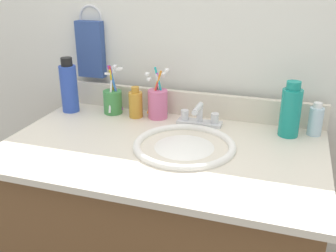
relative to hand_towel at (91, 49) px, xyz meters
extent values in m
cube|color=brown|center=(0.40, -0.32, -0.63)|extent=(0.97, 0.57, 0.78)
cube|color=beige|center=(0.40, -0.32, -0.23)|extent=(1.01, 0.62, 0.02)
cube|color=beige|center=(0.40, -0.02, -0.17)|extent=(1.01, 0.02, 0.09)
cube|color=silver|center=(0.40, 0.04, -0.37)|extent=(2.11, 0.04, 1.30)
torus|color=silver|center=(0.00, 0.02, 0.12)|extent=(0.10, 0.01, 0.10)
cube|color=#334C8C|center=(0.00, 0.00, 0.00)|extent=(0.11, 0.04, 0.22)
torus|color=white|center=(0.48, -0.31, -0.22)|extent=(0.32, 0.32, 0.02)
ellipsoid|color=white|center=(0.48, -0.31, -0.26)|extent=(0.28, 0.28, 0.11)
cylinder|color=#B2B5BA|center=(0.48, -0.31, -0.29)|extent=(0.04, 0.04, 0.01)
cube|color=silver|center=(0.48, -0.11, -0.21)|extent=(0.16, 0.05, 0.01)
cylinder|color=silver|center=(0.48, -0.11, -0.18)|extent=(0.02, 0.02, 0.06)
cylinder|color=silver|center=(0.48, -0.14, -0.15)|extent=(0.02, 0.09, 0.02)
cylinder|color=silver|center=(0.42, -0.11, -0.19)|extent=(0.03, 0.03, 0.04)
cylinder|color=silver|center=(0.53, -0.11, -0.19)|extent=(0.03, 0.03, 0.04)
cylinder|color=teal|center=(0.78, -0.11, -0.14)|extent=(0.07, 0.07, 0.16)
cylinder|color=teal|center=(0.78, -0.11, -0.05)|extent=(0.05, 0.05, 0.03)
cylinder|color=silver|center=(0.86, -0.08, -0.17)|extent=(0.05, 0.05, 0.10)
cylinder|color=white|center=(0.86, -0.08, -0.12)|extent=(0.03, 0.03, 0.02)
cylinder|color=#2D4CB2|center=(-0.04, -0.13, -0.13)|extent=(0.06, 0.06, 0.18)
cylinder|color=black|center=(-0.04, -0.13, -0.02)|extent=(0.04, 0.04, 0.03)
cylinder|color=gold|center=(0.23, -0.11, -0.17)|extent=(0.05, 0.05, 0.10)
cylinder|color=gold|center=(0.23, -0.11, -0.11)|extent=(0.03, 0.03, 0.02)
cylinder|color=#3F8C47|center=(0.13, -0.09, -0.18)|extent=(0.07, 0.07, 0.09)
cylinder|color=yellow|center=(0.13, -0.08, -0.13)|extent=(0.01, 0.06, 0.16)
cube|color=white|center=(0.13, -0.06, -0.06)|extent=(0.01, 0.02, 0.01)
cylinder|color=#D8333F|center=(0.13, -0.08, -0.12)|extent=(0.01, 0.05, 0.18)
cube|color=white|center=(0.13, -0.06, -0.05)|extent=(0.01, 0.02, 0.01)
cylinder|color=blue|center=(0.14, -0.09, -0.12)|extent=(0.04, 0.01, 0.18)
cube|color=white|center=(0.16, -0.09, -0.04)|extent=(0.01, 0.02, 0.01)
cylinder|color=white|center=(0.13, -0.11, -0.12)|extent=(0.01, 0.06, 0.17)
cube|color=white|center=(0.14, -0.14, -0.05)|extent=(0.01, 0.02, 0.01)
cylinder|color=#B23FBF|center=(0.14, -0.09, -0.12)|extent=(0.05, 0.02, 0.18)
cube|color=white|center=(0.16, -0.08, -0.05)|extent=(0.01, 0.02, 0.01)
cylinder|color=#D16693|center=(0.31, -0.09, -0.17)|extent=(0.07, 0.07, 0.11)
cylinder|color=orange|center=(0.30, -0.09, -0.12)|extent=(0.06, 0.01, 0.17)
cube|color=white|center=(0.27, -0.09, -0.05)|extent=(0.01, 0.02, 0.01)
cylinder|color=#26B2B2|center=(0.32, -0.08, -0.12)|extent=(0.05, 0.03, 0.18)
cube|color=white|center=(0.34, -0.07, -0.04)|extent=(0.01, 0.02, 0.01)
cylinder|color=green|center=(0.31, -0.08, -0.13)|extent=(0.01, 0.03, 0.15)
cube|color=white|center=(0.31, -0.06, -0.07)|extent=(0.01, 0.02, 0.01)
cylinder|color=#D8333F|center=(0.30, -0.09, -0.13)|extent=(0.04, 0.02, 0.15)
cube|color=white|center=(0.28, -0.10, -0.07)|extent=(0.01, 0.02, 0.01)
cylinder|color=white|center=(0.32, -0.08, -0.13)|extent=(0.03, 0.04, 0.16)
cube|color=white|center=(0.33, -0.06, -0.06)|extent=(0.01, 0.02, 0.01)
cylinder|color=#B23FBF|center=(0.32, -0.08, -0.13)|extent=(0.03, 0.03, 0.16)
cube|color=white|center=(0.33, -0.06, -0.06)|extent=(0.01, 0.02, 0.01)
camera|label=1|loc=(0.77, -1.38, 0.31)|focal=41.95mm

